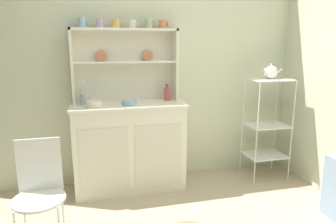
% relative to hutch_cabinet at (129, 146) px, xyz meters
% --- Properties ---
extents(wall_back, '(3.84, 0.05, 2.50)m').
position_rel_hutch_cabinet_xyz_m(wall_back, '(0.31, 0.26, 0.78)').
color(wall_back, beige).
rests_on(wall_back, ground).
extents(hutch_cabinet, '(1.14, 0.45, 0.91)m').
position_rel_hutch_cabinet_xyz_m(hutch_cabinet, '(0.00, 0.00, 0.00)').
color(hutch_cabinet, silver).
rests_on(hutch_cabinet, ground).
extents(hutch_shelf_unit, '(1.07, 0.18, 0.74)m').
position_rel_hutch_cabinet_xyz_m(hutch_shelf_unit, '(0.00, 0.17, 0.87)').
color(hutch_shelf_unit, silver).
rests_on(hutch_shelf_unit, hutch_cabinet).
extents(bakers_rack, '(0.44, 0.35, 1.13)m').
position_rel_hutch_cabinet_xyz_m(bakers_rack, '(1.52, -0.09, 0.21)').
color(bakers_rack, silver).
rests_on(bakers_rack, ground).
extents(wire_chair, '(0.36, 0.36, 0.85)m').
position_rel_hutch_cabinet_xyz_m(wire_chair, '(-0.74, -0.87, 0.05)').
color(wire_chair, white).
rests_on(wire_chair, ground).
extents(cup_sky_0, '(0.09, 0.08, 0.09)m').
position_rel_hutch_cabinet_xyz_m(cup_sky_0, '(-0.40, 0.12, 1.23)').
color(cup_sky_0, '#8EB2D1').
rests_on(cup_sky_0, hutch_shelf_unit).
extents(cup_lilac_1, '(0.09, 0.07, 0.08)m').
position_rel_hutch_cabinet_xyz_m(cup_lilac_1, '(-0.24, 0.12, 1.23)').
color(cup_lilac_1, '#B79ECC').
rests_on(cup_lilac_1, hutch_shelf_unit).
extents(cup_gold_2, '(0.09, 0.08, 0.08)m').
position_rel_hutch_cabinet_xyz_m(cup_gold_2, '(-0.09, 0.12, 1.22)').
color(cup_gold_2, '#DBB760').
rests_on(cup_gold_2, hutch_shelf_unit).
extents(cup_cream_3, '(0.09, 0.08, 0.08)m').
position_rel_hutch_cabinet_xyz_m(cup_cream_3, '(0.07, 0.12, 1.22)').
color(cup_cream_3, silver).
rests_on(cup_cream_3, hutch_shelf_unit).
extents(cup_sage_4, '(0.09, 0.08, 0.09)m').
position_rel_hutch_cabinet_xyz_m(cup_sage_4, '(0.25, 0.12, 1.23)').
color(cup_sage_4, '#9EB78E').
rests_on(cup_sage_4, hutch_shelf_unit).
extents(cup_terracotta_5, '(0.10, 0.08, 0.08)m').
position_rel_hutch_cabinet_xyz_m(cup_terracotta_5, '(0.39, 0.12, 1.23)').
color(cup_terracotta_5, '#C67556').
rests_on(cup_terracotta_5, hutch_shelf_unit).
extents(bowl_mixing_large, '(0.15, 0.15, 0.06)m').
position_rel_hutch_cabinet_xyz_m(bowl_mixing_large, '(-0.33, -0.07, 0.48)').
color(bowl_mixing_large, silver).
rests_on(bowl_mixing_large, hutch_cabinet).
extents(bowl_floral_medium, '(0.14, 0.14, 0.05)m').
position_rel_hutch_cabinet_xyz_m(bowl_floral_medium, '(0.00, -0.07, 0.47)').
color(bowl_floral_medium, '#8EB2D1').
rests_on(bowl_floral_medium, hutch_cabinet).
extents(jam_bottle, '(0.06, 0.06, 0.17)m').
position_rel_hutch_cabinet_xyz_m(jam_bottle, '(0.42, 0.09, 0.51)').
color(jam_bottle, '#B74C47').
rests_on(jam_bottle, hutch_cabinet).
extents(utensil_jar, '(0.08, 0.08, 0.25)m').
position_rel_hutch_cabinet_xyz_m(utensil_jar, '(-0.42, 0.08, 0.50)').
color(utensil_jar, '#B2B7C6').
rests_on(utensil_jar, hutch_cabinet).
extents(porcelain_teapot, '(0.23, 0.14, 0.17)m').
position_rel_hutch_cabinet_xyz_m(porcelain_teapot, '(1.52, -0.09, 0.73)').
color(porcelain_teapot, white).
rests_on(porcelain_teapot, bakers_rack).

